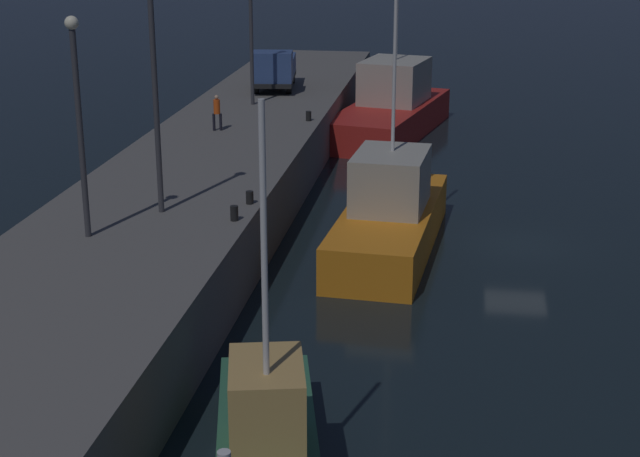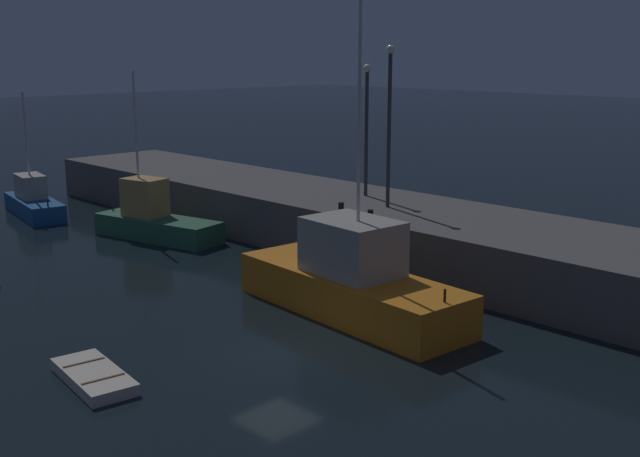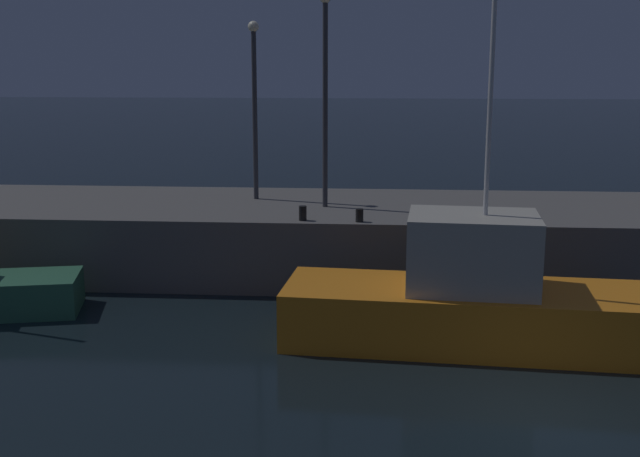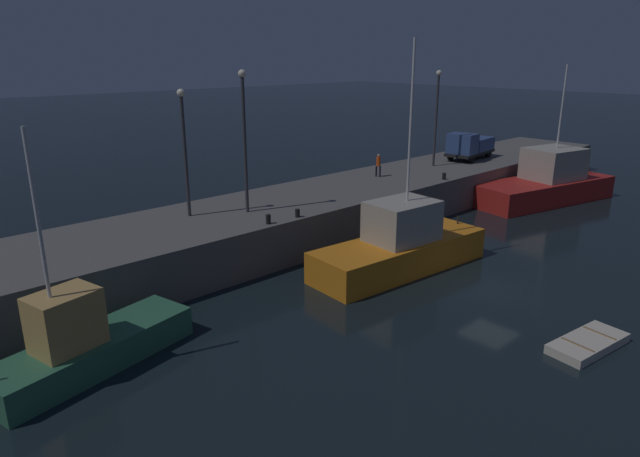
{
  "view_description": "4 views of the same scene",
  "coord_description": "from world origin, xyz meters",
  "px_view_note": "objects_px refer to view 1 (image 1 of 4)",
  "views": [
    {
      "loc": [
        -38.05,
        2.47,
        13.14
      ],
      "look_at": [
        -5.37,
        7.37,
        2.13
      ],
      "focal_mm": 54.68,
      "sensor_mm": 36.0,
      "label": 1
    },
    {
      "loc": [
        19.82,
        -17.17,
        10.62
      ],
      "look_at": [
        -4.41,
        6.52,
        2.87
      ],
      "focal_mm": 43.83,
      "sensor_mm": 36.0,
      "label": 2
    },
    {
      "loc": [
        -3.98,
        -17.69,
        8.39
      ],
      "look_at": [
        -5.88,
        8.06,
        2.88
      ],
      "focal_mm": 44.54,
      "sensor_mm": 36.0,
      "label": 3
    },
    {
      "loc": [
        -24.65,
        -13.39,
        11.74
      ],
      "look_at": [
        -4.08,
        8.76,
        2.21
      ],
      "focal_mm": 31.3,
      "sensor_mm": 36.0,
      "label": 4
    }
  ],
  "objects_px": {
    "lamp_post_central": "(251,21)",
    "utility_truck": "(274,69)",
    "dockworker": "(217,110)",
    "lamp_post_west": "(78,110)",
    "bollard_west": "(309,116)",
    "fishing_trawler_red": "(390,216)",
    "bollard_east": "(234,213)",
    "lamp_post_east": "(155,79)",
    "bollard_central": "(250,197)",
    "fishing_boat_white": "(391,109)",
    "fishing_boat_orange": "(267,441)"
  },
  "relations": [
    {
      "from": "lamp_post_west",
      "to": "bollard_west",
      "type": "bearing_deg",
      "value": -12.82
    },
    {
      "from": "utility_truck",
      "to": "bollard_east",
      "type": "bearing_deg",
      "value": -172.08
    },
    {
      "from": "lamp_post_central",
      "to": "utility_truck",
      "type": "height_order",
      "value": "lamp_post_central"
    },
    {
      "from": "lamp_post_central",
      "to": "utility_truck",
      "type": "xyz_separation_m",
      "value": [
        4.89,
        -0.28,
        -3.33
      ]
    },
    {
      "from": "dockworker",
      "to": "bollard_central",
      "type": "xyz_separation_m",
      "value": [
        -11.73,
        -4.2,
        -0.75
      ]
    },
    {
      "from": "lamp_post_central",
      "to": "fishing_boat_orange",
      "type": "bearing_deg",
      "value": -167.17
    },
    {
      "from": "lamp_post_east",
      "to": "lamp_post_central",
      "type": "bearing_deg",
      "value": 2.84
    },
    {
      "from": "dockworker",
      "to": "bollard_east",
      "type": "xyz_separation_m",
      "value": [
        -13.78,
        -4.1,
        -0.73
      ]
    },
    {
      "from": "lamp_post_west",
      "to": "utility_truck",
      "type": "xyz_separation_m",
      "value": [
        27.66,
        -0.88,
        -3.04
      ]
    },
    {
      "from": "lamp_post_central",
      "to": "bollard_central",
      "type": "distance_m",
      "value": 19.26
    },
    {
      "from": "lamp_post_east",
      "to": "bollard_central",
      "type": "distance_m",
      "value": 5.57
    },
    {
      "from": "dockworker",
      "to": "bollard_central",
      "type": "height_order",
      "value": "dockworker"
    },
    {
      "from": "lamp_post_central",
      "to": "dockworker",
      "type": "relative_size",
      "value": 4.45
    },
    {
      "from": "fishing_boat_white",
      "to": "lamp_post_east",
      "type": "distance_m",
      "value": 26.93
    },
    {
      "from": "lamp_post_west",
      "to": "lamp_post_east",
      "type": "distance_m",
      "value": 3.41
    },
    {
      "from": "fishing_trawler_red",
      "to": "fishing_boat_white",
      "type": "bearing_deg",
      "value": 4.49
    },
    {
      "from": "lamp_post_west",
      "to": "bollard_east",
      "type": "bearing_deg",
      "value": -61.73
    },
    {
      "from": "bollard_west",
      "to": "bollard_east",
      "type": "bearing_deg",
      "value": -179.74
    },
    {
      "from": "utility_truck",
      "to": "dockworker",
      "type": "height_order",
      "value": "utility_truck"
    },
    {
      "from": "bollard_east",
      "to": "bollard_central",
      "type": "bearing_deg",
      "value": -2.69
    },
    {
      "from": "lamp_post_east",
      "to": "lamp_post_central",
      "type": "height_order",
      "value": "lamp_post_east"
    },
    {
      "from": "bollard_central",
      "to": "bollard_east",
      "type": "height_order",
      "value": "bollard_east"
    },
    {
      "from": "bollard_west",
      "to": "dockworker",
      "type": "bearing_deg",
      "value": 125.42
    },
    {
      "from": "fishing_trawler_red",
      "to": "utility_truck",
      "type": "xyz_separation_m",
      "value": [
        19.86,
        8.51,
        2.51
      ]
    },
    {
      "from": "lamp_post_east",
      "to": "bollard_east",
      "type": "bearing_deg",
      "value": -102.33
    },
    {
      "from": "lamp_post_west",
      "to": "bollard_west",
      "type": "relative_size",
      "value": 14.6
    },
    {
      "from": "bollard_central",
      "to": "bollard_west",
      "type": "bearing_deg",
      "value": 0.67
    },
    {
      "from": "lamp_post_central",
      "to": "utility_truck",
      "type": "distance_m",
      "value": 5.92
    },
    {
      "from": "fishing_boat_white",
      "to": "lamp_post_east",
      "type": "xyz_separation_m",
      "value": [
        -25.52,
        6.18,
        5.95
      ]
    },
    {
      "from": "fishing_trawler_red",
      "to": "utility_truck",
      "type": "distance_m",
      "value": 21.75
    },
    {
      "from": "lamp_post_east",
      "to": "lamp_post_west",
      "type": "bearing_deg",
      "value": 152.03
    },
    {
      "from": "lamp_post_west",
      "to": "utility_truck",
      "type": "relative_size",
      "value": 1.27
    },
    {
      "from": "utility_truck",
      "to": "bollard_west",
      "type": "bearing_deg",
      "value": -158.29
    },
    {
      "from": "lamp_post_central",
      "to": "utility_truck",
      "type": "relative_size",
      "value": 1.36
    },
    {
      "from": "fishing_trawler_red",
      "to": "lamp_post_east",
      "type": "distance_m",
      "value": 11.0
    },
    {
      "from": "lamp_post_east",
      "to": "dockworker",
      "type": "distance_m",
      "value": 13.75
    },
    {
      "from": "lamp_post_east",
      "to": "bollard_west",
      "type": "xyz_separation_m",
      "value": [
        16.02,
        -2.74,
        -4.52
      ]
    },
    {
      "from": "fishing_trawler_red",
      "to": "bollard_east",
      "type": "bearing_deg",
      "value": 137.45
    },
    {
      "from": "fishing_boat_white",
      "to": "fishing_boat_orange",
      "type": "distance_m",
      "value": 37.73
    },
    {
      "from": "fishing_trawler_red",
      "to": "bollard_east",
      "type": "height_order",
      "value": "fishing_trawler_red"
    },
    {
      "from": "lamp_post_west",
      "to": "fishing_boat_white",
      "type": "bearing_deg",
      "value": -15.23
    },
    {
      "from": "fishing_trawler_red",
      "to": "utility_truck",
      "type": "height_order",
      "value": "fishing_trawler_red"
    },
    {
      "from": "bollard_west",
      "to": "bollard_east",
      "type": "distance_m",
      "value": 16.64
    },
    {
      "from": "utility_truck",
      "to": "bollard_west",
      "type": "relative_size",
      "value": 11.53
    },
    {
      "from": "fishing_boat_orange",
      "to": "bollard_central",
      "type": "bearing_deg",
      "value": 13.99
    },
    {
      "from": "fishing_boat_orange",
      "to": "lamp_post_central",
      "type": "height_order",
      "value": "lamp_post_central"
    },
    {
      "from": "fishing_boat_orange",
      "to": "utility_truck",
      "type": "height_order",
      "value": "fishing_boat_orange"
    },
    {
      "from": "fishing_trawler_red",
      "to": "bollard_east",
      "type": "distance_m",
      "value": 7.54
    },
    {
      "from": "dockworker",
      "to": "bollard_west",
      "type": "distance_m",
      "value": 5.0
    },
    {
      "from": "lamp_post_east",
      "to": "bollard_west",
      "type": "bearing_deg",
      "value": -9.7
    }
  ]
}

